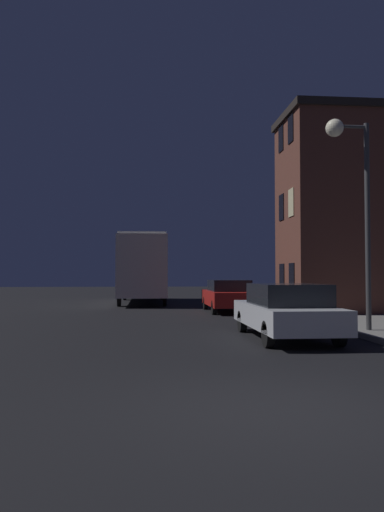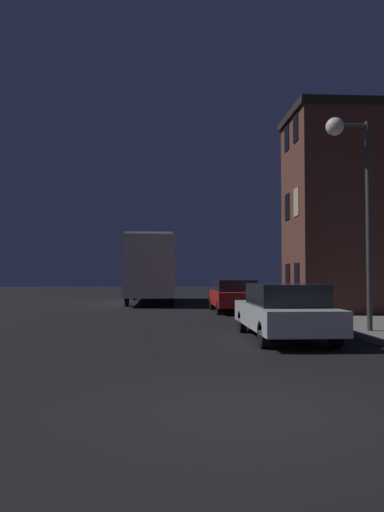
{
  "view_description": "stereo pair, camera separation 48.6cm",
  "coord_description": "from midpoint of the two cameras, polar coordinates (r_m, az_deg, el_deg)",
  "views": [
    {
      "loc": [
        -1.62,
        -6.07,
        1.65
      ],
      "look_at": [
        -0.34,
        8.24,
        2.17
      ],
      "focal_mm": 35.0,
      "sensor_mm": 36.0,
      "label": 1
    },
    {
      "loc": [
        -1.13,
        -6.11,
        1.65
      ],
      "look_at": [
        -0.34,
        8.24,
        2.17
      ],
      "focal_mm": 35.0,
      "sensor_mm": 36.0,
      "label": 2
    }
  ],
  "objects": [
    {
      "name": "car_mid_lane",
      "position": [
        21.88,
        3.51,
        -4.48
      ],
      "size": [
        1.81,
        4.62,
        1.4
      ],
      "color": "#B21E19",
      "rests_on": "ground"
    },
    {
      "name": "streetlamp",
      "position": [
        14.37,
        16.75,
        8.96
      ],
      "size": [
        1.21,
        0.49,
        5.75
      ],
      "color": "#38383A",
      "rests_on": "sidewalk"
    },
    {
      "name": "bus",
      "position": [
        29.01,
        -6.14,
        -0.96
      ],
      "size": [
        2.52,
        9.87,
        3.73
      ],
      "color": "beige",
      "rests_on": "ground"
    },
    {
      "name": "brick_building",
      "position": [
        21.36,
        15.43,
        4.95
      ],
      "size": [
        4.34,
        3.92,
        8.16
      ],
      "color": "brown",
      "rests_on": "sidewalk"
    },
    {
      "name": "ground_plane",
      "position": [
        6.45,
        7.73,
        -16.85
      ],
      "size": [
        120.0,
        120.0,
        0.0
      ],
      "primitive_type": "plane",
      "color": "black"
    },
    {
      "name": "car_near_lane",
      "position": [
        12.93,
        9.59,
        -6.11
      ],
      "size": [
        1.81,
        4.71,
        1.4
      ],
      "color": "#B7BABF",
      "rests_on": "ground"
    }
  ]
}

